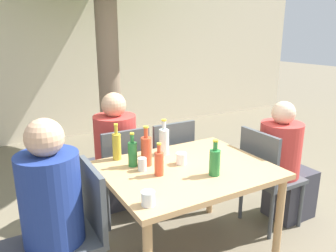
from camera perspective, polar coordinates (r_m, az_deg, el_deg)
name	(u,v)px	position (r m, az deg, el deg)	size (l,w,h in m)	color
cafe_building_wall	(66,54)	(5.75, -17.37, 11.92)	(10.00, 0.08, 2.80)	beige
dining_table_front	(187,178)	(2.53, 3.41, -9.02)	(1.23, 0.98, 0.76)	tan
patio_chair_0	(78,226)	(2.30, -15.40, -16.40)	(0.44, 0.44, 0.93)	#474C51
patio_chair_1	(266,172)	(3.10, 16.76, -7.76)	(0.44, 0.44, 0.93)	#474C51
patio_chair_2	(122,169)	(3.08, -7.98, -7.36)	(0.44, 0.44, 0.93)	#474C51
patio_chair_3	(168,159)	(3.27, 0.06, -5.73)	(0.44, 0.44, 0.93)	#474C51
person_seated_0	(40,229)	(2.25, -21.37, -16.40)	(0.59, 0.37, 1.27)	#383842
person_seated_1	(285,168)	(3.26, 19.66, -6.87)	(0.59, 0.37, 1.17)	#383842
person_seated_2	(113,158)	(3.27, -9.52, -5.51)	(0.40, 0.60, 1.22)	#383842
green_bottle_0	(215,162)	(2.35, 8.14, -6.15)	(0.08, 0.08, 0.26)	#287A38
soda_bottle_1	(159,163)	(2.33, -1.57, -6.42)	(0.07, 0.07, 0.24)	#DB4C2D
water_bottle_2	(164,141)	(2.71, -0.71, -2.61)	(0.08, 0.08, 0.30)	silver
green_bottle_3	(133,153)	(2.49, -6.18, -4.74)	(0.07, 0.07, 0.26)	#287A38
oil_cruet_4	(117,146)	(2.64, -8.93, -3.40)	(0.07, 0.07, 0.29)	gold
soda_bottle_5	(146,150)	(2.49, -3.80, -4.24)	(0.08, 0.08, 0.31)	#DB4C2D
drinking_glass_0	(148,198)	(1.97, -3.49, -12.47)	(0.08, 0.08, 0.09)	white
drinking_glass_1	(142,164)	(2.43, -4.51, -6.65)	(0.06, 0.06, 0.10)	silver
drinking_glass_2	(181,158)	(2.54, 2.33, -5.68)	(0.08, 0.08, 0.09)	white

